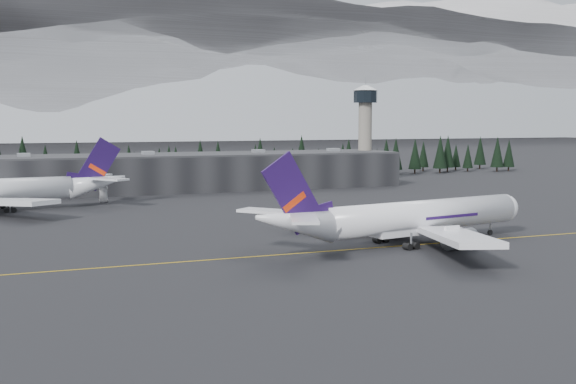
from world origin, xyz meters
name	(u,v)px	position (x,y,z in m)	size (l,w,h in m)	color
ground	(327,249)	(0.00, 0.00, 0.00)	(1400.00, 1400.00, 0.00)	black
taxiline	(332,251)	(0.00, -2.00, 0.01)	(400.00, 0.40, 0.02)	gold
terminal	(177,172)	(0.00, 125.00, 6.30)	(160.00, 30.00, 12.60)	black
control_tower	(365,122)	(75.00, 128.00, 23.41)	(10.00, 10.00, 37.70)	gray
treeline	(156,163)	(0.00, 162.00, 7.50)	(360.00, 20.00, 15.00)	black
mountain_ridge	(43,137)	(0.00, 1000.00, 0.00)	(4400.00, 900.00, 420.00)	white
jet_main	(401,218)	(15.10, -1.45, 5.33)	(63.82, 58.43, 18.90)	white
jet_parked	(2,191)	(-56.78, 84.68, 5.51)	(66.36, 61.02, 19.52)	white
gse_vehicle_a	(104,200)	(-28.96, 94.84, 0.75)	(2.47, 5.36, 1.49)	silver
gse_vehicle_b	(296,189)	(37.15, 105.95, 0.65)	(1.55, 3.84, 1.31)	silver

